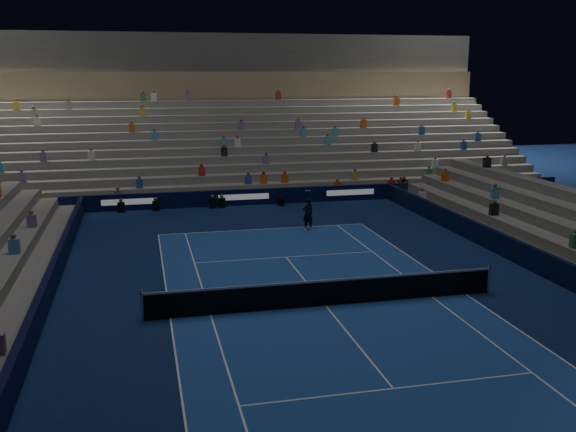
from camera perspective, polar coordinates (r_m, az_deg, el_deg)
The scene contains 9 objects.
ground at distance 23.51m, azimuth 3.32°, elevation -7.87°, with size 90.00×90.00×0.00m, color #0B1B43.
court_surface at distance 23.51m, azimuth 3.32°, elevation -7.86°, with size 10.97×23.77×0.01m, color navy.
sponsor_barrier_far at distance 40.85m, azimuth -3.94°, elevation 1.65°, with size 44.00×0.25×1.00m, color #080D33.
sponsor_barrier_east at distance 27.57m, azimuth 23.14°, elevation -4.70°, with size 0.25×37.00×1.00m, color black.
sponsor_barrier_west at distance 22.75m, azimuth -21.09°, elevation -8.10°, with size 0.25×37.00×1.00m, color black.
grandstand_main at distance 49.66m, azimuth -5.72°, elevation 6.91°, with size 44.00×15.20×11.20m.
tennis_net at distance 23.34m, azimuth 3.33°, elevation -6.71°, with size 12.90×0.10×1.10m.
tennis_player at distance 34.23m, azimuth 1.75°, elevation 0.18°, with size 0.64×0.42×1.74m, color black.
broadcast_camera at distance 40.75m, azimuth -0.61°, elevation 1.33°, with size 0.52×0.89×0.52m.
Camera 1 is at (-6.25, -21.13, 8.19)m, focal length 40.55 mm.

